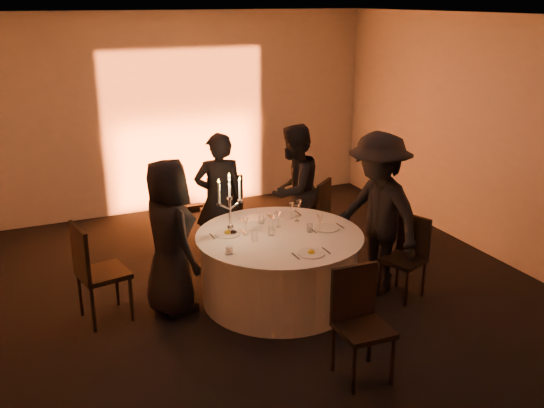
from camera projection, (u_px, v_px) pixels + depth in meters
name	position (u px, v px, depth m)	size (l,w,h in m)	color
floor	(279.00, 299.00, 6.72)	(7.00, 7.00, 0.00)	black
ceiling	(281.00, 16.00, 5.75)	(7.00, 7.00, 0.00)	silver
wall_back	(185.00, 112.00, 9.26)	(7.00, 7.00, 0.00)	beige
wall_right	(503.00, 142.00, 7.39)	(7.00, 7.00, 0.00)	beige
uplighter_fixture	(194.00, 208.00, 9.47)	(0.25, 0.12, 0.10)	black
banquet_table	(279.00, 267.00, 6.60)	(1.80, 1.80, 0.77)	black
chair_left	(94.00, 267.00, 6.08)	(0.54, 0.54, 1.06)	black
chair_back_left	(223.00, 208.00, 7.81)	(0.49, 0.49, 1.05)	black
chair_back_right	(316.00, 211.00, 7.91)	(0.58, 0.58, 0.94)	black
chair_right	(407.00, 252.00, 6.67)	(0.52, 0.52, 0.91)	black
chair_front	(359.00, 316.00, 5.23)	(0.45, 0.45, 0.99)	black
guest_left	(169.00, 237.00, 6.24)	(0.81, 0.53, 1.66)	black
guest_back_left	(219.00, 199.00, 7.40)	(0.61, 0.40, 1.66)	black
guest_back_right	(294.00, 191.00, 7.68)	(0.82, 0.64, 1.70)	black
guest_right	(377.00, 214.00, 6.66)	(1.18, 0.68, 1.83)	black
plate_left	(227.00, 233.00, 6.46)	(0.36, 0.27, 0.08)	white
plate_back_left	(255.00, 218.00, 6.93)	(0.35, 0.26, 0.01)	white
plate_back_right	(285.00, 215.00, 7.03)	(0.35, 0.28, 0.01)	white
plate_right	(327.00, 228.00, 6.63)	(0.36, 0.27, 0.01)	white
plate_front	(311.00, 252.00, 5.97)	(0.36, 0.27, 0.08)	white
coffee_cup	(229.00, 250.00, 6.01)	(0.11, 0.11, 0.07)	white
candelabra	(230.00, 213.00, 6.41)	(0.29, 0.14, 0.69)	silver
wine_glass_a	(273.00, 218.00, 6.55)	(0.07, 0.07, 0.19)	white
wine_glass_b	(246.00, 223.00, 6.42)	(0.07, 0.07, 0.19)	white
wine_glass_c	(291.00, 207.00, 6.89)	(0.07, 0.07, 0.19)	white
wine_glass_d	(297.00, 210.00, 6.81)	(0.07, 0.07, 0.19)	white
wine_glass_e	(299.00, 205.00, 6.97)	(0.07, 0.07, 0.19)	white
wine_glass_f	(278.00, 215.00, 6.63)	(0.07, 0.07, 0.19)	white
wine_glass_g	(320.00, 220.00, 6.51)	(0.07, 0.07, 0.19)	white
tumbler_a	(261.00, 219.00, 6.78)	(0.07, 0.07, 0.09)	white
tumbler_b	(271.00, 231.00, 6.44)	(0.07, 0.07, 0.09)	white
tumbler_c	(254.00, 237.00, 6.29)	(0.07, 0.07, 0.09)	white
tumbler_d	(310.00, 228.00, 6.52)	(0.07, 0.07, 0.09)	white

